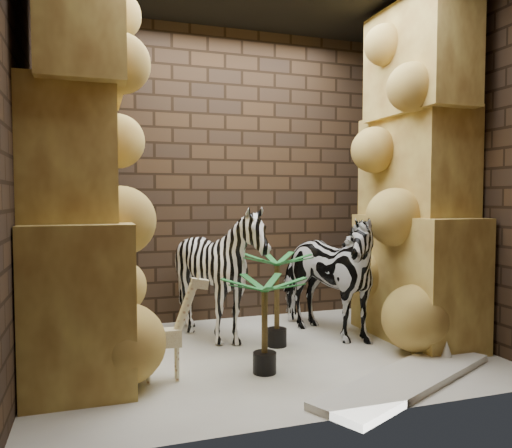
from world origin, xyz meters
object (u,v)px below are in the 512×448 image
object	(u,v)px
zebra_right	(323,265)
palm_front	(277,299)
giraffe_toy	(162,326)
surfboard	(407,379)
palm_back	(265,325)
zebra_left	(219,280)

from	to	relation	value
zebra_right	palm_front	xyz separation A→B (m)	(-0.50, -0.15, -0.25)
giraffe_toy	surfboard	size ratio (longest dim) A/B	0.45
giraffe_toy	palm_back	world-z (taller)	giraffe_toy
zebra_right	palm_back	world-z (taller)	zebra_right
zebra_right	surfboard	bearing A→B (deg)	-107.52
giraffe_toy	zebra_right	bearing A→B (deg)	27.48
palm_back	zebra_left	bearing A→B (deg)	97.70
zebra_right	zebra_left	world-z (taller)	zebra_right
zebra_left	surfboard	bearing A→B (deg)	-31.15
zebra_right	surfboard	size ratio (longest dim) A/B	0.78
zebra_left	zebra_right	bearing A→B (deg)	14.38
palm_back	surfboard	world-z (taller)	palm_back
giraffe_toy	zebra_left	bearing A→B (deg)	57.21
zebra_right	surfboard	distance (m)	1.37
palm_front	giraffe_toy	bearing A→B (deg)	-153.58
zebra_left	giraffe_toy	size ratio (longest dim) A/B	1.57
palm_back	giraffe_toy	bearing A→B (deg)	174.38
palm_front	palm_back	bearing A→B (deg)	-118.22
zebra_right	palm_front	bearing A→B (deg)	176.35
surfboard	zebra_left	bearing A→B (deg)	100.05
zebra_right	palm_front	size ratio (longest dim) A/B	1.63
palm_front	surfboard	xyz separation A→B (m)	(0.55, -1.07, -0.38)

